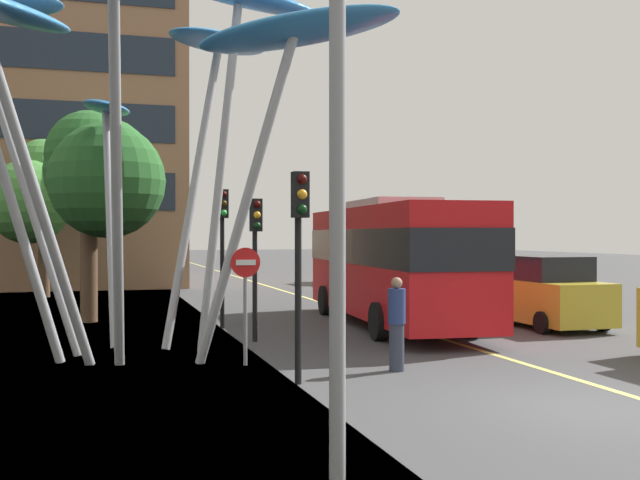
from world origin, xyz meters
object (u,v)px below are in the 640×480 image
(car_parked_far, at_px, (450,278))
(no_entry_sign, at_px, (245,287))
(traffic_light_kerb_far, at_px, (256,238))
(car_parked_mid, at_px, (545,293))
(traffic_light_island_mid, at_px, (223,228))
(traffic_light_kerb_near, at_px, (300,231))
(leaf_sculpture, at_px, (105,42))
(car_side_street, at_px, (385,270))
(pedestrian, at_px, (397,324))
(red_bus, at_px, (391,257))
(car_far_side, at_px, (344,265))

(car_parked_far, xyz_separation_m, no_entry_sign, (-9.69, -10.51, 0.56))
(traffic_light_kerb_far, distance_m, car_parked_mid, 8.69)
(traffic_light_kerb_far, relative_size, traffic_light_island_mid, 0.90)
(traffic_light_kerb_near, height_order, traffic_light_island_mid, traffic_light_island_mid)
(no_entry_sign, bearing_deg, leaf_sculpture, 152.27)
(car_parked_far, relative_size, car_side_street, 1.13)
(traffic_light_kerb_far, height_order, pedestrian, traffic_light_kerb_far)
(traffic_light_island_mid, bearing_deg, leaf_sculpture, -124.76)
(red_bus, xyz_separation_m, leaf_sculpture, (-7.97, -3.95, 4.68))
(car_far_side, xyz_separation_m, pedestrian, (-7.23, -25.22, -0.10))
(traffic_light_kerb_near, xyz_separation_m, car_side_street, (8.91, 18.74, -1.66))
(traffic_light_kerb_near, distance_m, no_entry_sign, 2.57)
(red_bus, bearing_deg, car_far_side, 75.86)
(car_side_street, height_order, no_entry_sign, no_entry_sign)
(traffic_light_island_mid, bearing_deg, car_parked_mid, -13.87)
(car_far_side, bearing_deg, traffic_light_kerb_far, -113.74)
(car_parked_far, xyz_separation_m, car_side_street, (-0.25, 5.96, 0.01))
(car_parked_far, height_order, no_entry_sign, no_entry_sign)
(red_bus, distance_m, no_entry_sign, 7.53)
(red_bus, relative_size, car_side_street, 2.77)
(traffic_light_kerb_far, bearing_deg, car_side_street, 57.17)
(leaf_sculpture, bearing_deg, red_bus, 26.35)
(leaf_sculpture, xyz_separation_m, traffic_light_kerb_far, (3.55, 1.77, -4.12))
(traffic_light_kerb_near, xyz_separation_m, traffic_light_kerb_far, (0.33, 5.44, -0.15))
(car_parked_mid, relative_size, car_parked_far, 0.96)
(car_side_street, bearing_deg, no_entry_sign, -119.80)
(car_parked_far, relative_size, pedestrian, 2.42)
(car_parked_mid, height_order, car_side_street, car_side_street)
(traffic_light_kerb_far, relative_size, no_entry_sign, 1.48)
(car_far_side, distance_m, no_entry_sign, 25.76)
(red_bus, xyz_separation_m, car_parked_far, (4.42, 5.15, -0.96))
(red_bus, distance_m, car_parked_far, 6.85)
(traffic_light_island_mid, height_order, pedestrian, traffic_light_island_mid)
(leaf_sculpture, bearing_deg, car_parked_mid, 11.29)
(car_parked_mid, distance_m, car_side_street, 12.66)
(car_parked_far, distance_m, car_side_street, 5.97)
(car_parked_mid, relative_size, car_far_side, 1.03)
(leaf_sculpture, bearing_deg, traffic_light_island_mid, 55.24)
(red_bus, relative_size, car_parked_mid, 2.55)
(car_parked_far, distance_m, car_far_side, 13.26)
(traffic_light_island_mid, relative_size, pedestrian, 2.15)
(traffic_light_island_mid, relative_size, car_far_side, 0.95)
(leaf_sculpture, height_order, car_parked_mid, leaf_sculpture)
(traffic_light_island_mid, relative_size, car_parked_mid, 0.92)
(car_side_street, bearing_deg, leaf_sculpture, -128.84)
(traffic_light_kerb_far, relative_size, pedestrian, 1.94)
(traffic_light_kerb_near, relative_size, car_side_street, 0.96)
(leaf_sculpture, xyz_separation_m, pedestrian, (5.37, -2.87, -5.75))
(no_entry_sign, bearing_deg, red_bus, 45.46)
(traffic_light_kerb_near, distance_m, car_far_side, 27.72)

